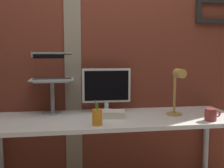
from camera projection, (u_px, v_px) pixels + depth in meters
name	position (u px, v px, depth m)	size (l,w,h in m)	color
brick_wall_back	(98.00, 54.00, 2.40)	(3.18, 0.16, 2.53)	brown
desk	(114.00, 127.00, 2.11)	(1.97, 0.64, 0.77)	white
monitor	(106.00, 88.00, 2.26)	(0.41, 0.18, 0.37)	white
laptop_stand	(52.00, 92.00, 2.20)	(0.28, 0.22, 0.28)	gray
laptop	(52.00, 72.00, 2.26)	(0.35, 0.30, 0.23)	#ADB2B7
desk_lamp	(177.00, 87.00, 2.09)	(0.12, 0.20, 0.38)	tan
pen_cup	(97.00, 117.00, 1.85)	(0.07, 0.07, 0.17)	orange
coffee_mug	(211.00, 115.00, 1.98)	(0.12, 0.09, 0.09)	maroon
paper_clutter_stack	(112.00, 114.00, 2.09)	(0.20, 0.14, 0.05)	silver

